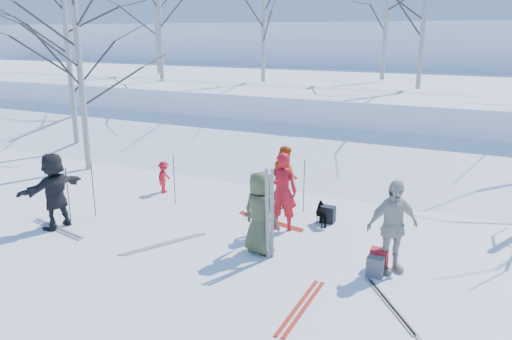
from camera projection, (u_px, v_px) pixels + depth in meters
The scene contains 34 objects.
ground at pixel (225, 246), 10.57m from camera, with size 120.00×120.00×0.00m, color white.
snow_ramp at pixel (329, 164), 16.58m from camera, with size 70.00×9.50×1.40m, color white.
snow_plateau at pixel (392, 102), 25.00m from camera, with size 70.00×18.00×2.20m, color white.
far_hill at pixel (443, 61), 42.89m from camera, with size 90.00×30.00×6.00m, color white.
skier_olive_center at pixel (260, 213), 10.04m from camera, with size 0.84×0.55×1.72m, color #424A2C.
skier_red_north at pixel (282, 192), 11.22m from camera, with size 0.66×0.44×1.82m, color red.
skier_redor_behind at pixel (285, 176), 12.91m from camera, with size 0.76×0.60×1.57m, color #BF430E.
skier_red_seated at pixel (164, 177), 13.97m from camera, with size 0.59×0.34×0.91m, color red.
skier_cream_east at pixel (392, 226), 9.24m from camera, with size 1.05×0.44×1.79m, color beige.
skier_grey_west at pixel (55, 191), 11.36m from camera, with size 1.65×0.53×1.78m, color black.
dog at pixel (323, 215), 11.63m from camera, with size 0.29×0.63×0.53m, color black.
upright_ski_left at pixel (267, 215), 9.70m from camera, with size 0.07×0.02×1.90m, color silver.
upright_ski_right at pixel (272, 214), 9.71m from camera, with size 0.07×0.02×1.90m, color silver.
ski_pair_a at pixel (163, 244), 10.64m from camera, with size 1.06×1.78×0.02m, color silver, non-canonical shape.
ski_pair_b at pixel (390, 305), 8.26m from camera, with size 1.28×1.65×0.02m, color silver, non-canonical shape.
ski_pair_c at pixel (270, 221), 11.94m from camera, with size 1.89×0.65×0.02m, color #B02719, non-canonical shape.
ski_pair_d at pixel (301, 307), 8.20m from camera, with size 0.22×1.90×0.02m, color #B02719, non-canonical shape.
ski_pair_e at pixel (57, 229), 11.46m from camera, with size 1.90×0.59×0.02m, color silver, non-canonical shape.
ski_pole_a at pixel (174, 179), 13.01m from camera, with size 0.02×0.02×1.34m, color black.
ski_pole_b at pixel (93, 190), 12.14m from camera, with size 0.02×0.02×1.34m, color black.
ski_pole_c at pixel (304, 186), 12.41m from camera, with size 0.02×0.02×1.34m, color black.
ski_pole_d at pixel (68, 195), 11.76m from camera, with size 0.02×0.02×1.34m, color black.
ski_pole_e at pixel (387, 234), 9.48m from camera, with size 0.02×0.02×1.34m, color black.
ski_pole_f at pixel (60, 188), 12.26m from camera, with size 0.02×0.02×1.34m, color black.
backpack_red at pixel (379, 259), 9.47m from camera, with size 0.32×0.22×0.42m, color #B31B22.
backpack_grey at pixel (375, 267), 9.20m from camera, with size 0.30×0.20×0.38m, color #53545A.
backpack_dark at pixel (328, 214), 11.84m from camera, with size 0.34×0.24×0.40m, color black.
birch_plateau_a at pixel (263, 24), 22.02m from camera, with size 4.12×4.12×5.02m, color silver, non-canonical shape.
birch_plateau_c at pixel (156, 18), 26.01m from camera, with size 4.61×4.61×5.73m, color silver, non-canonical shape.
birch_plateau_d at pixel (159, 5), 22.86m from camera, with size 5.31×5.31×6.72m, color silver, non-canonical shape.
birch_plateau_e at pixel (424, 15), 19.06m from camera, with size 4.50×4.50×5.57m, color silver, non-canonical shape.
birch_plateau_h at pixel (386, 11), 22.82m from camera, with size 4.95×4.95×6.21m, color silver, non-canonical shape.
birch_edge_a at pixel (81, 77), 15.70m from camera, with size 4.81×4.81×6.01m, color silver, non-canonical shape.
birch_edge_d at pixel (70, 69), 18.22m from camera, with size 4.90×4.90×6.14m, color silver, non-canonical shape.
Camera 1 is at (4.90, -8.46, 4.38)m, focal length 35.00 mm.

